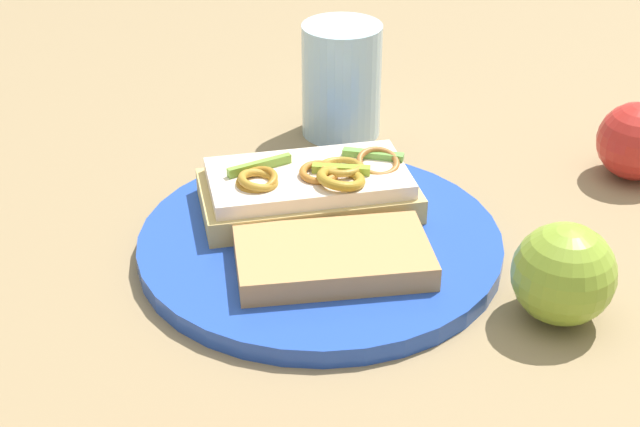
{
  "coord_description": "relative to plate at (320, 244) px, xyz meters",
  "views": [
    {
      "loc": [
        -0.61,
        0.13,
        0.41
      ],
      "look_at": [
        0.0,
        0.0,
        0.03
      ],
      "focal_mm": 53.29,
      "sensor_mm": 36.0,
      "label": 1
    }
  ],
  "objects": [
    {
      "name": "ground_plane",
      "position": [
        0.0,
        0.0,
        -0.01
      ],
      "size": [
        2.0,
        2.0,
        0.0
      ],
      "primitive_type": "plane",
      "color": "#907752",
      "rests_on": "ground"
    },
    {
      "name": "plate",
      "position": [
        0.0,
        0.0,
        0.0
      ],
      "size": [
        0.28,
        0.28,
        0.01
      ],
      "primitive_type": "cylinder",
      "color": "#254AB3",
      "rests_on": "ground_plane"
    },
    {
      "name": "sandwich",
      "position": [
        0.04,
        -0.0,
        0.03
      ],
      "size": [
        0.09,
        0.17,
        0.04
      ],
      "rotation": [
        0.0,
        0.0,
        4.71
      ],
      "color": "tan",
      "rests_on": "plate"
    },
    {
      "name": "bread_slice_side",
      "position": [
        -0.05,
        -0.0,
        0.02
      ],
      "size": [
        0.09,
        0.15,
        0.02
      ],
      "primitive_type": "cube",
      "rotation": [
        0.0,
        0.0,
        4.64
      ],
      "color": "tan",
      "rests_on": "plate"
    },
    {
      "name": "apple_1",
      "position": [
        -0.12,
        -0.15,
        0.03
      ],
      "size": [
        0.1,
        0.1,
        0.07
      ],
      "primitive_type": "sphere",
      "rotation": [
        0.0,
        0.0,
        2.03
      ],
      "color": "#89A731",
      "rests_on": "ground_plane"
    },
    {
      "name": "apple_2",
      "position": [
        0.06,
        -0.3,
        0.03
      ],
      "size": [
        0.1,
        0.1,
        0.07
      ],
      "primitive_type": "sphere",
      "rotation": [
        0.0,
        0.0,
        2.34
      ],
      "color": "red",
      "rests_on": "ground_plane"
    },
    {
      "name": "drinking_glass",
      "position": [
        0.21,
        -0.07,
        0.05
      ],
      "size": [
        0.08,
        0.08,
        0.11
      ],
      "primitive_type": "cylinder",
      "color": "silver",
      "rests_on": "ground_plane"
    }
  ]
}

